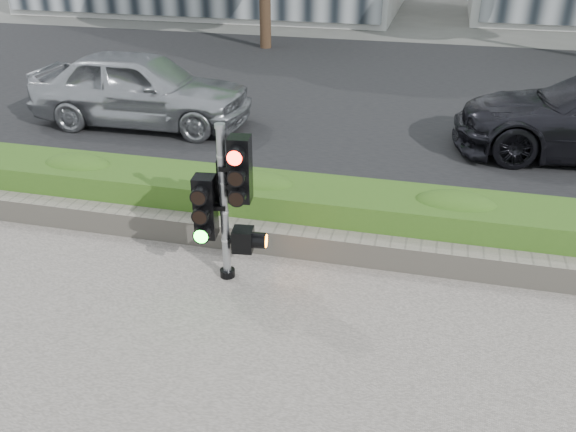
# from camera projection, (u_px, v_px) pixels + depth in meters

# --- Properties ---
(ground) EXTENTS (120.00, 120.00, 0.00)m
(ground) POSITION_uv_depth(u_px,v_px,m) (298.00, 350.00, 6.35)
(ground) COLOR #51514C
(ground) RESTS_ON ground
(road) EXTENTS (60.00, 13.00, 0.02)m
(road) POSITION_uv_depth(u_px,v_px,m) (391.00, 94.00, 14.99)
(road) COLOR black
(road) RESTS_ON ground
(curb) EXTENTS (60.00, 0.25, 0.12)m
(curb) POSITION_uv_depth(u_px,v_px,m) (347.00, 214.00, 9.05)
(curb) COLOR gray
(curb) RESTS_ON ground
(stone_wall) EXTENTS (12.00, 0.32, 0.34)m
(stone_wall) POSITION_uv_depth(u_px,v_px,m) (332.00, 246.00, 7.90)
(stone_wall) COLOR gray
(stone_wall) RESTS_ON sidewalk
(hedge) EXTENTS (12.00, 1.00, 0.68)m
(hedge) POSITION_uv_depth(u_px,v_px,m) (341.00, 212.00, 8.39)
(hedge) COLOR olive
(hedge) RESTS_ON sidewalk
(traffic_signal) EXTENTS (0.70, 0.55, 1.98)m
(traffic_signal) POSITION_uv_depth(u_px,v_px,m) (226.00, 196.00, 7.10)
(traffic_signal) COLOR black
(traffic_signal) RESTS_ON sidewalk
(car_silver) EXTENTS (4.55, 1.90, 1.54)m
(car_silver) POSITION_uv_depth(u_px,v_px,m) (141.00, 88.00, 12.53)
(car_silver) COLOR #A1A3A8
(car_silver) RESTS_ON road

